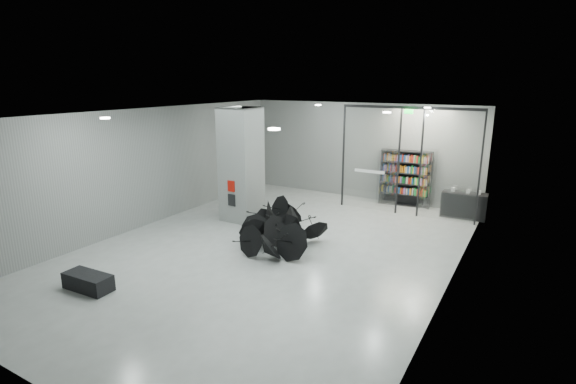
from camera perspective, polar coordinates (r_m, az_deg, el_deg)
The scene contains 10 objects.
room at distance 12.30m, azimuth -2.31°, elevation 4.83°, with size 14.00×14.02×4.01m.
column at distance 15.47m, azimuth -6.14°, elevation 3.58°, with size 1.20×1.20×4.00m, color slate.
fire_cabinet at distance 15.12m, azimuth -7.46°, elevation 0.76°, with size 0.28×0.04×0.38m, color #A50A07.
info_panel at distance 15.25m, azimuth -7.40°, elevation -1.06°, with size 0.30×0.03×0.42m, color black.
exit_sign at distance 16.10m, azimuth 15.53°, elevation 10.10°, with size 0.30×0.06×0.15m, color #0CE533.
glass_partition at distance 16.49m, azimuth 15.30°, elevation 4.46°, with size 5.06×0.08×4.00m.
bench at distance 11.71m, azimuth -24.70°, elevation -10.61°, with size 1.24×0.53×0.40m, color black.
bookshelf at distance 17.96m, azimuth 15.12°, elevation 1.76°, with size 2.01×0.40×2.21m, color black, non-canonical shape.
shop_counter at distance 17.15m, azimuth 22.02°, elevation -1.60°, with size 1.55×0.62×0.93m, color black.
umbrella_cluster at distance 13.55m, azimuth -1.11°, elevation -5.34°, with size 3.31×4.39×1.28m.
Camera 1 is at (6.51, -10.23, 4.89)m, focal length 27.15 mm.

